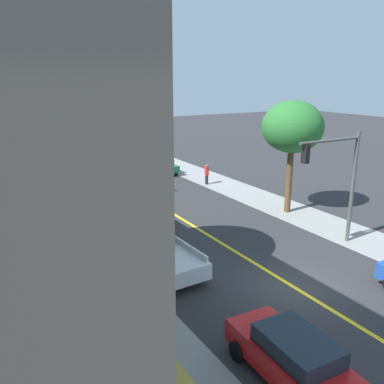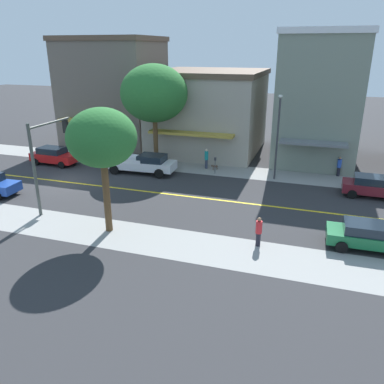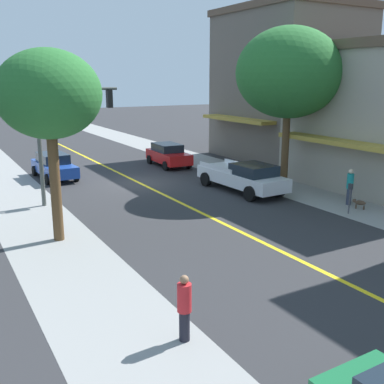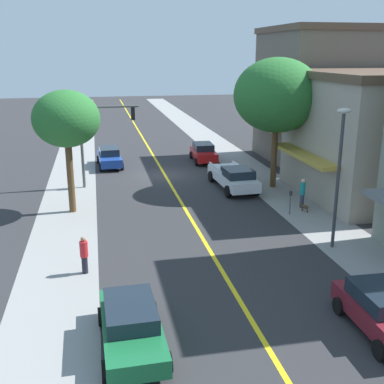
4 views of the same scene
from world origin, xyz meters
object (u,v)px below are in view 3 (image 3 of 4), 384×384
(parking_meter, at_px, (350,194))
(blue_sedan_right_curb, at_px, (54,166))
(pedestrian_red_shirt, at_px, (184,306))
(street_tree_right_corner, at_px, (289,73))
(traffic_light_mast, at_px, (64,123))
(red_sedan_left_curb, at_px, (168,154))
(white_pickup_truck, at_px, (243,176))
(street_tree_left_near, at_px, (49,95))
(pedestrian_teal_shirt, at_px, (350,186))
(small_dog, at_px, (359,203))
(fire_hydrant, at_px, (247,173))

(parking_meter, height_order, blue_sedan_right_curb, blue_sedan_right_curb)
(parking_meter, relative_size, pedestrian_red_shirt, 0.85)
(street_tree_right_corner, relative_size, traffic_light_mast, 1.50)
(parking_meter, relative_size, red_sedan_left_curb, 0.32)
(blue_sedan_right_curb, distance_m, white_pickup_truck, 12.00)
(parking_meter, distance_m, traffic_light_mast, 14.01)
(street_tree_right_corner, bearing_deg, street_tree_left_near, 11.62)
(pedestrian_teal_shirt, relative_size, small_dog, 2.92)
(street_tree_left_near, bearing_deg, pedestrian_teal_shirt, 171.84)
(traffic_light_mast, bearing_deg, small_dog, -34.63)
(pedestrian_teal_shirt, bearing_deg, pedestrian_red_shirt, 64.42)
(blue_sedan_right_curb, xyz_separation_m, small_dog, (-11.03, 14.35, -0.49))
(pedestrian_red_shirt, distance_m, small_dog, 14.11)
(street_tree_left_near, height_order, white_pickup_truck, street_tree_left_near)
(red_sedan_left_curb, relative_size, pedestrian_teal_shirt, 2.47)
(fire_hydrant, relative_size, parking_meter, 0.59)
(white_pickup_truck, distance_m, pedestrian_teal_shirt, 5.67)
(blue_sedan_right_curb, xyz_separation_m, white_pickup_truck, (-8.25, 8.71, 0.05))
(traffic_light_mast, bearing_deg, red_sedan_left_curb, 35.88)
(street_tree_right_corner, distance_m, parking_meter, 8.16)
(street_tree_left_near, distance_m, fire_hydrant, 14.84)
(fire_hydrant, relative_size, small_dog, 1.39)
(pedestrian_teal_shirt, height_order, pedestrian_red_shirt, pedestrian_teal_shirt)
(street_tree_left_near, distance_m, pedestrian_red_shirt, 9.88)
(street_tree_left_near, distance_m, blue_sedan_right_curb, 12.75)
(pedestrian_teal_shirt, bearing_deg, small_dog, 113.64)
(fire_hydrant, relative_size, red_sedan_left_curb, 0.19)
(fire_hydrant, xyz_separation_m, white_pickup_truck, (2.03, 2.44, 0.44))
(small_dog, bearing_deg, white_pickup_truck, -4.73)
(white_pickup_truck, relative_size, pedestrian_teal_shirt, 3.38)
(street_tree_left_near, height_order, red_sedan_left_curb, street_tree_left_near)
(fire_hydrant, xyz_separation_m, traffic_light_mast, (11.05, -0.07, 3.56))
(pedestrian_teal_shirt, distance_m, pedestrian_red_shirt, 14.63)
(street_tree_right_corner, bearing_deg, fire_hydrant, -70.37)
(street_tree_right_corner, xyz_separation_m, blue_sedan_right_curb, (11.16, -8.72, -5.59))
(fire_hydrant, bearing_deg, white_pickup_truck, 50.18)
(street_tree_left_near, height_order, pedestrian_red_shirt, street_tree_left_near)
(red_sedan_left_curb, bearing_deg, street_tree_left_near, -39.79)
(traffic_light_mast, xyz_separation_m, blue_sedan_right_curb, (-0.77, -6.20, -3.17))
(street_tree_right_corner, height_order, white_pickup_truck, street_tree_right_corner)
(white_pickup_truck, bearing_deg, street_tree_left_near, -77.59)
(white_pickup_truck, xyz_separation_m, small_dog, (-2.78, 5.64, -0.54))
(white_pickup_truck, bearing_deg, parking_meter, 13.90)
(street_tree_right_corner, relative_size, red_sedan_left_curb, 2.01)
(red_sedan_left_curb, bearing_deg, pedestrian_red_shirt, -23.27)
(pedestrian_red_shirt, bearing_deg, pedestrian_teal_shirt, 27.34)
(pedestrian_teal_shirt, relative_size, pedestrian_red_shirt, 1.07)
(white_pickup_truck, xyz_separation_m, pedestrian_red_shirt, (10.03, 11.52, 0.03))
(blue_sedan_right_curb, relative_size, pedestrian_red_shirt, 2.79)
(white_pickup_truck, bearing_deg, small_dog, 23.99)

